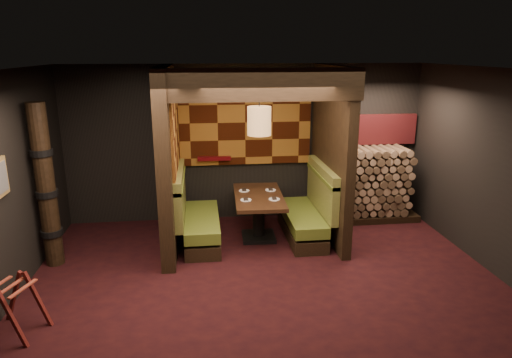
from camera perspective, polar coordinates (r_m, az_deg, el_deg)
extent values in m
cube|color=black|center=(6.32, 1.48, -13.44)|extent=(6.50, 5.50, 0.02)
cube|color=black|center=(5.51, 1.70, 13.54)|extent=(6.50, 5.50, 0.02)
cube|color=black|center=(8.41, -1.22, 4.51)|extent=(6.50, 0.02, 2.85)
cube|color=black|center=(3.27, 9.07, -14.88)|extent=(6.50, 0.02, 2.85)
cube|color=black|center=(7.01, 28.95, 0.17)|extent=(0.02, 5.50, 2.85)
cube|color=black|center=(7.31, -10.92, 2.47)|extent=(0.20, 2.20, 2.85)
cube|color=black|center=(7.64, 9.36, 3.13)|extent=(0.15, 2.10, 2.85)
cube|color=black|center=(6.22, 0.46, 11.69)|extent=(2.85, 0.18, 0.44)
cube|color=#995E20|center=(8.29, -1.38, 7.11)|extent=(2.40, 0.06, 1.55)
cube|color=#995E20|center=(7.39, -10.08, 6.02)|extent=(0.04, 1.85, 1.45)
cube|color=#56080D|center=(8.32, -5.25, 2.59)|extent=(0.60, 0.12, 0.07)
cube|color=black|center=(7.69, -6.70, -6.97)|extent=(0.55, 1.60, 0.22)
cube|color=#566620|center=(7.60, -6.76, -5.23)|extent=(0.55, 1.60, 0.18)
cube|color=#495B27|center=(7.48, -9.43, -2.53)|extent=(0.12, 1.60, 0.78)
cube|color=#566620|center=(7.38, -9.55, 0.06)|extent=(0.15, 1.60, 0.06)
cube|color=black|center=(7.87, 5.69, -6.40)|extent=(0.55, 1.60, 0.22)
cube|color=#566620|center=(7.78, 5.74, -4.70)|extent=(0.55, 1.60, 0.18)
cube|color=#495B27|center=(7.73, 8.25, -1.86)|extent=(0.12, 1.60, 0.78)
cube|color=#566620|center=(7.63, 8.35, 0.65)|extent=(0.15, 1.60, 0.06)
cube|color=black|center=(7.79, 0.33, -7.20)|extent=(0.57, 0.57, 0.06)
cylinder|color=black|center=(7.67, 0.33, -4.97)|extent=(0.20, 0.20, 0.71)
cube|color=#342111|center=(7.54, 0.34, -2.25)|extent=(0.84, 1.48, 0.06)
cylinder|color=white|center=(7.28, -1.28, -2.64)|extent=(0.18, 0.18, 0.01)
cube|color=black|center=(7.27, -1.28, -2.52)|extent=(0.07, 0.11, 0.02)
cylinder|color=white|center=(7.32, 2.29, -2.54)|extent=(0.18, 0.18, 0.01)
cube|color=black|center=(7.31, 2.29, -2.42)|extent=(0.07, 0.11, 0.02)
cylinder|color=white|center=(7.75, -1.51, -1.47)|extent=(0.18, 0.18, 0.01)
cube|color=black|center=(7.75, -1.51, -1.36)|extent=(0.07, 0.11, 0.02)
cylinder|color=white|center=(7.79, 1.84, -1.39)|extent=(0.18, 0.18, 0.01)
cube|color=black|center=(7.78, 1.84, -1.28)|extent=(0.07, 0.11, 0.02)
cylinder|color=#AD7B48|center=(7.20, 0.40, 7.27)|extent=(0.38, 0.38, 0.45)
sphere|color=#FFC672|center=(7.20, 0.40, 7.27)|extent=(0.18, 0.18, 0.18)
cylinder|color=black|center=(7.14, 0.41, 11.51)|extent=(0.02, 0.02, 0.62)
cube|color=olive|center=(6.21, -29.38, 0.17)|extent=(0.04, 0.36, 0.46)
cube|color=#3F3F3F|center=(6.20, -29.17, 0.17)|extent=(0.01, 0.27, 0.36)
cube|color=#4F1411|center=(5.70, -28.10, -15.31)|extent=(0.31, 0.14, 0.70)
cube|color=#4F1411|center=(6.17, -28.02, -12.90)|extent=(0.31, 0.14, 0.70)
cube|color=#4F1411|center=(5.97, -25.54, -13.52)|extent=(0.31, 0.14, 0.70)
cube|color=maroon|center=(5.82, -28.40, -11.80)|extent=(0.19, 0.42, 0.01)
cube|color=maroon|center=(5.72, -27.12, -12.11)|extent=(0.19, 0.42, 0.01)
cylinder|color=black|center=(7.16, -24.78, -0.87)|extent=(0.26, 0.26, 2.40)
cylinder|color=black|center=(7.38, -24.15, -6.08)|extent=(0.31, 0.31, 0.09)
cylinder|color=black|center=(7.19, -24.69, -1.63)|extent=(0.31, 0.31, 0.09)
cylinder|color=black|center=(7.05, -25.25, 3.03)|extent=(0.31, 0.31, 0.09)
cube|color=black|center=(8.93, 13.91, -4.41)|extent=(1.73, 0.70, 0.12)
cube|color=brown|center=(8.72, 14.20, -0.21)|extent=(1.73, 0.70, 1.24)
cube|color=maroon|center=(8.82, 13.84, 6.02)|extent=(1.83, 0.10, 0.56)
cube|color=black|center=(7.91, 9.47, 3.56)|extent=(0.08, 0.08, 2.85)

